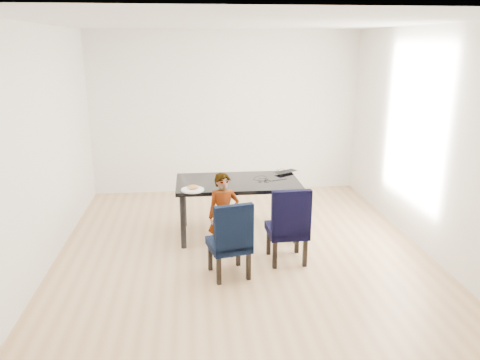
{
  "coord_description": "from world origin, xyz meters",
  "views": [
    {
      "loc": [
        -0.58,
        -5.34,
        2.49
      ],
      "look_at": [
        0.0,
        0.2,
        0.85
      ],
      "focal_mm": 35.0,
      "sensor_mm": 36.0,
      "label": 1
    }
  ],
  "objects": [
    {
      "name": "child",
      "position": [
        -0.23,
        -0.15,
        0.52
      ],
      "size": [
        0.4,
        0.28,
        1.04
      ],
      "primitive_type": "imported",
      "rotation": [
        0.0,
        0.0,
        0.08
      ],
      "color": "orange",
      "rests_on": "floor"
    },
    {
      "name": "wall_left",
      "position": [
        -2.25,
        0.0,
        1.35
      ],
      "size": [
        0.01,
        5.0,
        2.7
      ],
      "primitive_type": "cube",
      "color": "white",
      "rests_on": "ground"
    },
    {
      "name": "chair_left",
      "position": [
        -0.21,
        -0.64,
        0.44
      ],
      "size": [
        0.51,
        0.52,
        0.88
      ],
      "primitive_type": "cube",
      "rotation": [
        0.0,
        0.0,
        0.22
      ],
      "color": "black",
      "rests_on": "floor"
    },
    {
      "name": "plate",
      "position": [
        -0.59,
        0.15,
        0.76
      ],
      "size": [
        0.33,
        0.33,
        0.02
      ],
      "primitive_type": "cylinder",
      "rotation": [
        0.0,
        0.0,
        -0.2
      ],
      "color": "white",
      "rests_on": "dining_table"
    },
    {
      "name": "dining_table",
      "position": [
        0.0,
        0.5,
        0.38
      ],
      "size": [
        1.6,
        0.9,
        0.75
      ],
      "primitive_type": "cube",
      "color": "black",
      "rests_on": "floor"
    },
    {
      "name": "wall_right",
      "position": [
        2.25,
        0.0,
        1.35
      ],
      "size": [
        0.01,
        5.0,
        2.7
      ],
      "primitive_type": "cube",
      "color": "silver",
      "rests_on": "ground"
    },
    {
      "name": "wall_front",
      "position": [
        0.0,
        -2.5,
        1.35
      ],
      "size": [
        4.5,
        0.01,
        2.7
      ],
      "primitive_type": "cube",
      "color": "silver",
      "rests_on": "ground"
    },
    {
      "name": "wall_back",
      "position": [
        0.0,
        2.5,
        1.35
      ],
      "size": [
        4.5,
        0.01,
        2.7
      ],
      "primitive_type": "cube",
      "color": "white",
      "rests_on": "ground"
    },
    {
      "name": "laptop",
      "position": [
        0.68,
        0.85,
        0.76
      ],
      "size": [
        0.4,
        0.36,
        0.03
      ],
      "primitive_type": "imported",
      "rotation": [
        0.0,
        0.0,
        3.7
      ],
      "color": "black",
      "rests_on": "dining_table"
    },
    {
      "name": "sandwich",
      "position": [
        -0.59,
        0.14,
        0.79
      ],
      "size": [
        0.15,
        0.09,
        0.06
      ],
      "primitive_type": "ellipsoid",
      "rotation": [
        0.0,
        0.0,
        0.16
      ],
      "color": "#BA8642",
      "rests_on": "plate"
    },
    {
      "name": "ceiling",
      "position": [
        0.0,
        0.0,
        2.71
      ],
      "size": [
        4.5,
        5.0,
        0.01
      ],
      "primitive_type": "cube",
      "color": "white",
      "rests_on": "wall_back"
    },
    {
      "name": "floor",
      "position": [
        0.0,
        0.0,
        -0.01
      ],
      "size": [
        4.5,
        5.0,
        0.01
      ],
      "primitive_type": "cube",
      "color": "tan",
      "rests_on": "ground"
    },
    {
      "name": "cable_tangle",
      "position": [
        0.34,
        0.45,
        0.75
      ],
      "size": [
        0.2,
        0.2,
        0.01
      ],
      "primitive_type": "torus",
      "rotation": [
        0.0,
        0.0,
        -0.4
      ],
      "color": "black",
      "rests_on": "dining_table"
    },
    {
      "name": "chair_right",
      "position": [
        0.49,
        -0.35,
        0.46
      ],
      "size": [
        0.46,
        0.48,
        0.93
      ],
      "primitive_type": "cube",
      "rotation": [
        0.0,
        0.0,
        0.03
      ],
      "color": "black",
      "rests_on": "floor"
    }
  ]
}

